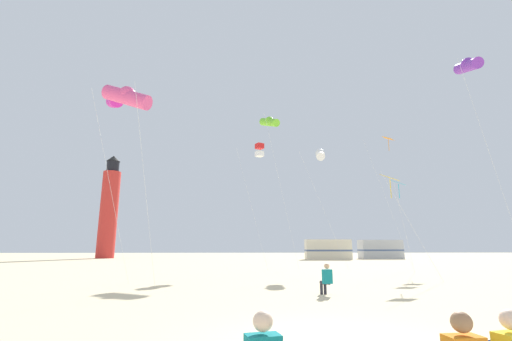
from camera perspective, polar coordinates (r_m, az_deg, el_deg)
name	(u,v)px	position (r m, az deg, el deg)	size (l,w,h in m)	color
kite_flyer_standing	(326,278)	(14.03, 11.46, -16.95)	(0.43, 0.56, 1.16)	#147F84
kite_tube_rainbow	(127,97)	(17.65, -20.42, 11.30)	(2.93, 2.49, 9.35)	silver
kite_diamond_gold	(391,181)	(21.51, 21.26, -1.59)	(3.08, 2.41, 5.91)	silver
kite_tube_white	(320,155)	(29.53, 10.50, 2.55)	(3.35, 3.32, 10.01)	silver
kite_tube_lime	(269,122)	(31.84, 2.22, 7.98)	(3.18, 3.52, 13.58)	silver
kite_box_scarlet	(259,150)	(30.03, 0.57, 3.34)	(2.54, 2.42, 10.53)	silver
kite_diamond_orange	(388,144)	(34.37, 20.86, 4.10)	(3.05, 3.05, 11.84)	silver
kite_tube_violet	(468,65)	(26.09, 31.46, 14.50)	(2.10, 2.58, 13.50)	silver
kite_diamond_cyan	(399,186)	(28.25, 22.38, -2.30)	(1.22, 1.22, 6.70)	silver
kite_tube_magenta	(115,101)	(21.46, -22.22, 10.55)	(2.61, 3.00, 10.52)	silver
lighthouse_distant	(109,209)	(61.84, -22.99, -5.81)	(2.80, 2.80, 16.80)	red
rv_van_cream	(328,250)	(52.12, 11.72, -12.59)	(6.50, 2.50, 2.80)	beige
rv_van_silver	(380,249)	(57.75, 19.75, -12.09)	(6.59, 2.78, 2.80)	#B7BABF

